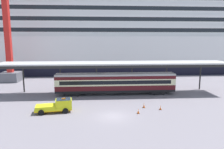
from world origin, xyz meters
TOP-DOWN VIEW (x-y plane):
  - ground_plane at (0.00, 0.00)m, footprint 400.00×400.00m
  - cruise_ship at (9.81, 48.82)m, footprint 173.16×30.81m
  - platform_canopy at (1.33, 12.51)m, footprint 44.09×5.98m
  - train_carriage at (1.33, 12.07)m, footprint 22.78×2.81m
  - service_truck at (-8.05, 2.41)m, footprint 5.45×2.87m
  - traffic_cone_near at (7.34, 2.35)m, footprint 0.36×0.36m
  - traffic_cone_mid at (3.67, 0.89)m, footprint 0.36×0.36m
  - traffic_cone_far at (5.05, 3.48)m, footprint 0.36×0.36m
  - dockside_crane at (-23.78, 26.91)m, footprint 11.77×4.40m

SIDE VIEW (x-z plane):
  - ground_plane at x=0.00m, z-range 0.00..0.00m
  - traffic_cone_near at x=7.34m, z-range -0.01..0.66m
  - traffic_cone_mid at x=3.67m, z-range -0.01..0.72m
  - traffic_cone_far at x=5.05m, z-range -0.01..0.76m
  - service_truck at x=-8.05m, z-range -0.02..2.00m
  - train_carriage at x=1.33m, z-range 0.25..4.36m
  - platform_canopy at x=1.33m, z-range 2.83..9.03m
  - cruise_ship at x=9.81m, z-range -6.32..35.90m
  - dockside_crane at x=-23.78m, z-range -10.99..44.44m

